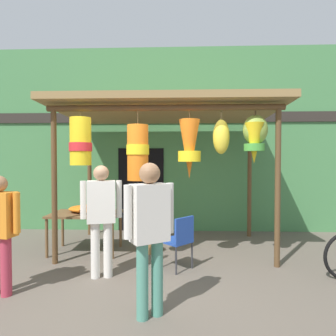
{
  "coord_description": "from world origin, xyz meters",
  "views": [
    {
      "loc": [
        0.37,
        -4.36,
        1.72
      ],
      "look_at": [
        0.14,
        1.41,
        1.56
      ],
      "focal_mm": 31.04,
      "sensor_mm": 36.0,
      "label": 1
    }
  ],
  "objects": [
    {
      "name": "customer_foreground",
      "position": [
        0.05,
        -1.24,
        1.0
      ],
      "size": [
        0.52,
        0.4,
        1.69
      ],
      "color": "#4C8E7A",
      "rests_on": "ground_plane"
    },
    {
      "name": "shopper_by_bananas",
      "position": [
        -0.77,
        -0.2,
        0.97
      ],
      "size": [
        0.58,
        0.31,
        1.64
      ],
      "color": "silver",
      "rests_on": "ground_plane"
    },
    {
      "name": "shop_facade",
      "position": [
        -0.0,
        2.76,
        2.21
      ],
      "size": [
        12.73,
        0.29,
        4.42
      ],
      "color": "#47844C",
      "rests_on": "ground_plane"
    },
    {
      "name": "ground_plane",
      "position": [
        0.0,
        0.0,
        0.0
      ],
      "size": [
        30.0,
        30.0,
        0.0
      ],
      "primitive_type": "plane",
      "color": "#60564C"
    },
    {
      "name": "flower_heap_on_table",
      "position": [
        -1.3,
        1.02,
        0.8
      ],
      "size": [
        0.81,
        0.56,
        0.13
      ],
      "color": "orange",
      "rests_on": "display_table"
    },
    {
      "name": "market_stall_canopy",
      "position": [
        0.16,
        1.0,
        2.41
      ],
      "size": [
        4.14,
        2.38,
        2.79
      ],
      "color": "brown",
      "rests_on": "ground_plane"
    },
    {
      "name": "folding_chair",
      "position": [
        0.37,
        0.14,
        0.5
      ],
      "size": [
        0.57,
        0.57,
        0.84
      ],
      "color": "#2347A8",
      "rests_on": "ground_plane"
    },
    {
      "name": "display_table",
      "position": [
        -1.38,
        0.95,
        0.66
      ],
      "size": [
        1.26,
        0.79,
        0.73
      ],
      "color": "brown",
      "rests_on": "ground_plane"
    },
    {
      "name": "wicker_basket_by_table",
      "position": [
        -0.19,
        1.01,
        0.11
      ],
      "size": [
        0.4,
        0.4,
        0.23
      ],
      "primitive_type": "cylinder",
      "color": "olive",
      "rests_on": "ground_plane"
    }
  ]
}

